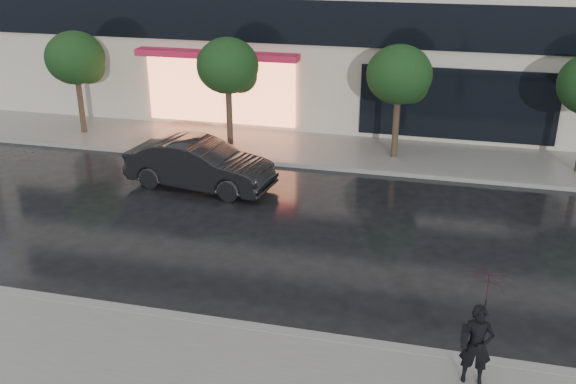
% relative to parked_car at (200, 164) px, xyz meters
% --- Properties ---
extents(ground, '(120.00, 120.00, 0.00)m').
position_rel_parked_car_xyz_m(ground, '(2.63, -6.00, -0.76)').
color(ground, black).
rests_on(ground, ground).
extents(sidewalk_far, '(60.00, 3.50, 0.12)m').
position_rel_parked_car_xyz_m(sidewalk_far, '(2.63, 4.25, -0.70)').
color(sidewalk_far, slate).
rests_on(sidewalk_far, ground).
extents(curb_near, '(60.00, 0.25, 0.14)m').
position_rel_parked_car_xyz_m(curb_near, '(2.63, -7.00, -0.69)').
color(curb_near, gray).
rests_on(curb_near, ground).
extents(curb_far, '(60.00, 0.25, 0.14)m').
position_rel_parked_car_xyz_m(curb_far, '(2.63, 2.50, -0.69)').
color(curb_far, gray).
rests_on(curb_far, ground).
extents(tree_far_west, '(2.20, 2.20, 3.99)m').
position_rel_parked_car_xyz_m(tree_far_west, '(-6.31, 4.03, 2.16)').
color(tree_far_west, '#33261C').
rests_on(tree_far_west, ground).
extents(tree_mid_west, '(2.20, 2.20, 3.99)m').
position_rel_parked_car_xyz_m(tree_mid_west, '(-0.31, 4.03, 2.16)').
color(tree_mid_west, '#33261C').
rests_on(tree_mid_west, ground).
extents(tree_mid_east, '(2.20, 2.20, 3.99)m').
position_rel_parked_car_xyz_m(tree_mid_east, '(5.69, 4.03, 2.16)').
color(tree_mid_east, '#33261C').
rests_on(tree_mid_east, ground).
extents(parked_car, '(4.79, 2.22, 1.52)m').
position_rel_parked_car_xyz_m(parked_car, '(0.00, 0.00, 0.00)').
color(parked_car, black).
rests_on(parked_car, ground).
extents(pedestrian_with_umbrella, '(0.92, 0.94, 2.21)m').
position_rel_parked_car_xyz_m(pedestrian_with_umbrella, '(8.09, -7.66, 0.84)').
color(pedestrian_with_umbrella, black).
rests_on(pedestrian_with_umbrella, sidewalk_near).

